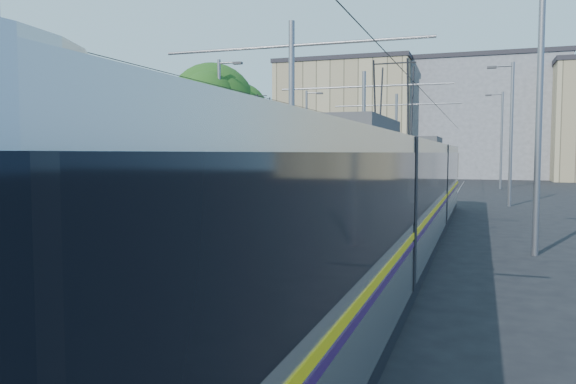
% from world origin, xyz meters
% --- Properties ---
extents(ground, '(160.00, 160.00, 0.00)m').
position_xyz_m(ground, '(0.00, 0.00, 0.00)').
color(ground, black).
rests_on(ground, ground).
extents(platform, '(4.00, 50.00, 0.30)m').
position_xyz_m(platform, '(0.00, 17.00, 0.15)').
color(platform, gray).
rests_on(platform, ground).
extents(tactile_strip_left, '(0.70, 50.00, 0.01)m').
position_xyz_m(tactile_strip_left, '(-1.45, 17.00, 0.30)').
color(tactile_strip_left, gray).
rests_on(tactile_strip_left, platform).
extents(tactile_strip_right, '(0.70, 50.00, 0.01)m').
position_xyz_m(tactile_strip_right, '(1.45, 17.00, 0.30)').
color(tactile_strip_right, gray).
rests_on(tactile_strip_right, platform).
extents(rails, '(8.71, 70.00, 0.03)m').
position_xyz_m(rails, '(0.00, 17.00, 0.02)').
color(rails, gray).
rests_on(rails, ground).
extents(tram_left, '(2.43, 28.70, 5.50)m').
position_xyz_m(tram_left, '(-3.60, 13.50, 1.71)').
color(tram_left, black).
rests_on(tram_left, ground).
extents(tram_right, '(2.43, 31.63, 5.50)m').
position_xyz_m(tram_right, '(3.60, 6.33, 1.86)').
color(tram_right, black).
rests_on(tram_right, ground).
extents(catenary, '(9.20, 70.00, 7.00)m').
position_xyz_m(catenary, '(0.00, 14.15, 4.52)').
color(catenary, slate).
rests_on(catenary, platform).
extents(street_lamps, '(15.18, 38.22, 8.00)m').
position_xyz_m(street_lamps, '(-0.00, 21.00, 4.18)').
color(street_lamps, slate).
rests_on(street_lamps, ground).
extents(shelter, '(1.01, 1.24, 2.37)m').
position_xyz_m(shelter, '(0.78, 16.70, 1.54)').
color(shelter, black).
rests_on(shelter, platform).
extents(tree, '(5.63, 5.21, 8.18)m').
position_xyz_m(tree, '(-8.57, 20.12, 5.53)').
color(tree, '#382314').
rests_on(tree, ground).
extents(building_left, '(16.32, 12.24, 14.24)m').
position_xyz_m(building_left, '(-10.00, 60.00, 7.13)').
color(building_left, tan).
rests_on(building_left, ground).
extents(building_centre, '(18.36, 14.28, 14.29)m').
position_xyz_m(building_centre, '(6.00, 64.00, 7.15)').
color(building_centre, gray).
rests_on(building_centre, ground).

